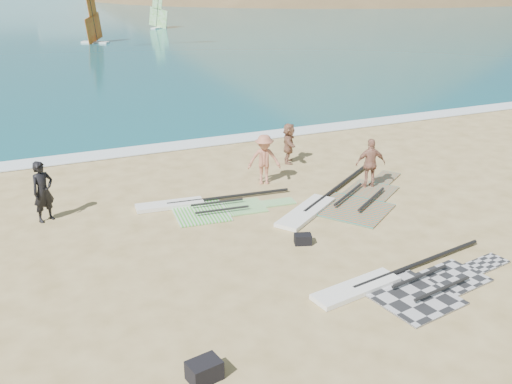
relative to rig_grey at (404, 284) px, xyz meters
name	(u,v)px	position (x,y,z in m)	size (l,w,h in m)	color
ground	(306,297)	(-2.28, 0.49, -0.05)	(300.00, 300.00, 0.00)	#D1B57A
sea	(21,1)	(-2.28, 132.49, -0.05)	(300.00, 240.00, 0.06)	#0E5162
surf_line	(163,148)	(-2.28, 12.79, -0.05)	(300.00, 1.20, 0.04)	white
rig_grey	(404,284)	(0.00, 0.00, 0.00)	(5.42, 2.51, 0.20)	#242527
rig_green	(204,207)	(-2.76, 6.24, 0.00)	(4.93, 2.15, 0.19)	green
rig_orange	(339,202)	(1.25, 4.88, 0.00)	(6.03, 4.63, 0.20)	#FF5622
gear_bag_near	(204,370)	(-5.25, -1.18, 0.14)	(0.58, 0.43, 0.37)	black
gear_bag_far	(303,239)	(-1.11, 2.87, 0.09)	(0.45, 0.31, 0.27)	black
person_wetsuit	(43,191)	(-7.23, 7.20, 0.85)	(0.66, 0.43, 1.80)	black
beachgoer_mid	(264,159)	(-0.17, 7.45, 0.81)	(1.11, 0.64, 1.72)	#B96E54
beachgoer_back	(371,164)	(2.87, 5.66, 0.80)	(0.99, 0.41, 1.69)	#A06A55
beachgoer_right	(289,143)	(1.60, 9.13, 0.71)	(1.41, 0.45, 1.52)	#99674E
windsurfer_centre	(94,29)	(0.74, 49.28, 1.34)	(2.62, 2.69, 4.89)	white
windsurfer_right	(158,18)	(10.15, 61.12, 1.20)	(2.24, 2.27, 4.26)	white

